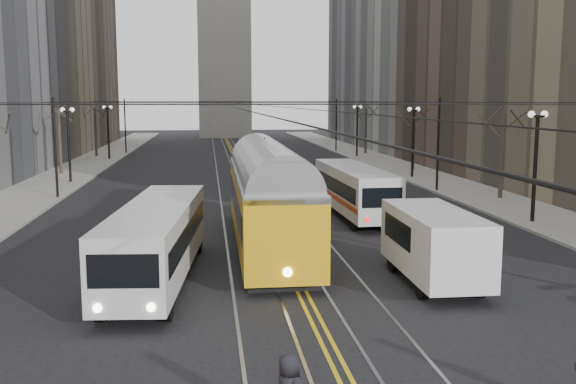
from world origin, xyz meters
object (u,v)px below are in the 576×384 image
object	(u,v)px
transit_bus	(157,243)
cargo_van	(434,248)
rear_bus	(354,192)
sedan_grey	(382,194)
streetcar	(268,207)

from	to	relation	value
transit_bus	cargo_van	size ratio (longest dim) A/B	1.86
rear_bus	sedan_grey	size ratio (longest dim) A/B	2.23
transit_bus	rear_bus	xyz separation A→B (m)	(9.85, 11.78, 0.01)
transit_bus	streetcar	bearing A→B (deg)	52.99
transit_bus	cargo_van	bearing A→B (deg)	-4.10
streetcar	sedan_grey	world-z (taller)	streetcar
transit_bus	cargo_van	world-z (taller)	transit_bus
sedan_grey	cargo_van	bearing A→B (deg)	-92.61
streetcar	sedan_grey	distance (m)	12.62
streetcar	transit_bus	bearing A→B (deg)	-131.64
transit_bus	rear_bus	distance (m)	15.35
streetcar	cargo_van	bearing A→B (deg)	-50.32
streetcar	sedan_grey	xyz separation A→B (m)	(7.85, 9.84, -0.98)
transit_bus	sedan_grey	xyz separation A→B (m)	(12.25, 14.69, -0.56)
cargo_van	sedan_grey	distance (m)	16.48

